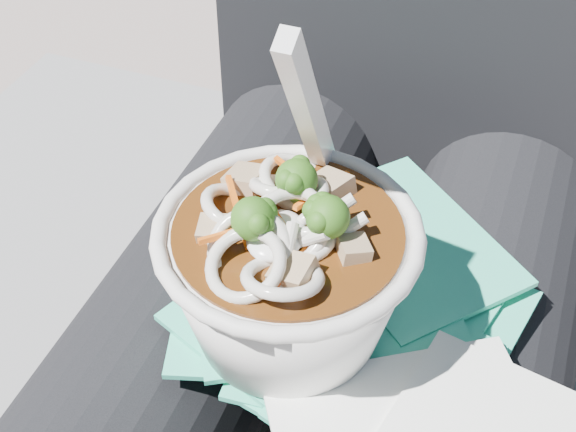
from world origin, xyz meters
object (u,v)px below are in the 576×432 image
(person_body, at_px, (354,262))
(plastic_bag, at_px, (347,305))
(lap, at_px, (313,377))
(udon_bowl, at_px, (288,267))

(person_body, xyz_separation_m, plastic_bag, (0.02, -0.09, 0.06))
(lap, height_order, udon_bowl, udon_bowl)
(lap, height_order, plastic_bag, plastic_bag)
(person_body, distance_m, plastic_bag, 0.11)
(lap, relative_size, udon_bowl, 2.44)
(person_body, distance_m, udon_bowl, 0.17)
(plastic_bag, xyz_separation_m, udon_bowl, (-0.03, -0.04, 0.06))
(lap, distance_m, udon_bowl, 0.15)
(lap, xyz_separation_m, udon_bowl, (-0.01, -0.03, 0.14))
(lap, xyz_separation_m, plastic_bag, (0.02, 0.00, 0.08))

